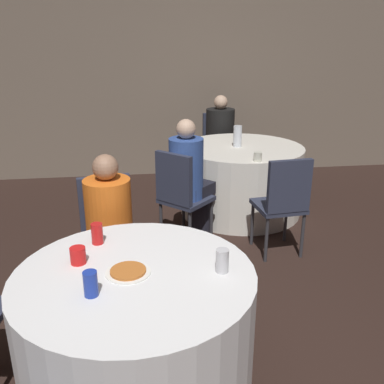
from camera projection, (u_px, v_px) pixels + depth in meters
The scene contains 17 objects.
wall_back at pixel (143, 73), 5.70m from camera, with size 16.00×0.06×2.80m.
table_near at pixel (137, 335), 2.27m from camera, with size 1.23×1.23×0.75m.
table_far at pixel (241, 179), 4.73m from camera, with size 1.33×1.33×0.75m.
chair_near_north at pixel (108, 227), 3.13m from camera, with size 0.47×0.47×0.92m.
chair_far_north at pixel (218, 142), 5.67m from camera, with size 0.42×0.42×0.92m.
chair_far_southwest at pixel (180, 191), 3.86m from camera, with size 0.57×0.57×0.92m.
chair_far_south at pixel (284, 198), 3.68m from camera, with size 0.44×0.44×0.92m.
person_orange_shirt at pixel (111, 235), 2.97m from camera, with size 0.36×0.50×1.12m.
person_blue_shirt at pixel (191, 182), 3.97m from camera, with size 0.45×0.45×1.19m.
person_black_shirt at pixel (221, 140), 5.50m from camera, with size 0.37×0.52×1.17m.
pizza_plate_near at pixel (128, 271), 2.14m from camera, with size 0.23×0.23×0.02m.
soda_can_red at pixel (97, 234), 2.43m from camera, with size 0.07×0.07×0.12m.
soda_can_silver at pixel (222, 261), 2.14m from camera, with size 0.07×0.07×0.12m.
soda_can_blue at pixel (91, 284), 1.94m from camera, with size 0.07×0.07×0.12m.
cup_near at pixel (78, 255), 2.23m from camera, with size 0.08×0.08×0.09m.
bottle_far at pixel (238, 136), 4.56m from camera, with size 0.09×0.09×0.23m.
cup_far at pixel (258, 157), 4.05m from camera, with size 0.08×0.08×0.09m.
Camera 1 is at (-0.12, -1.74, 1.87)m, focal length 40.00 mm.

